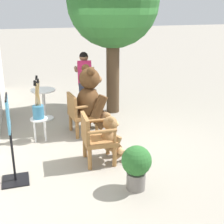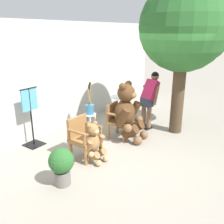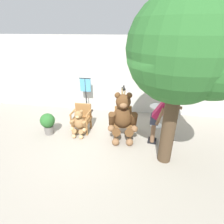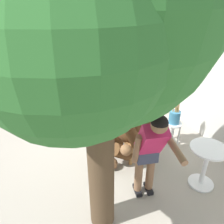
{
  "view_description": "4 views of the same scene",
  "coord_description": "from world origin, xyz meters",
  "px_view_note": "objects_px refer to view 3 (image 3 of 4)",
  "views": [
    {
      "loc": [
        -5.34,
        1.81,
        2.6
      ],
      "look_at": [
        -0.02,
        0.21,
        0.65
      ],
      "focal_mm": 50.0,
      "sensor_mm": 36.0,
      "label": 1
    },
    {
      "loc": [
        -4.19,
        -2.55,
        2.56
      ],
      "look_at": [
        -0.09,
        0.36,
        0.91
      ],
      "focal_mm": 40.0,
      "sensor_mm": 36.0,
      "label": 2
    },
    {
      "loc": [
        1.05,
        -3.99,
        3.0
      ],
      "look_at": [
        0.36,
        0.4,
        0.86
      ],
      "focal_mm": 28.0,
      "sensor_mm": 36.0,
      "label": 3
    },
    {
      "loc": [
        3.71,
        -0.9,
        2.68
      ],
      "look_at": [
        -0.09,
        0.45,
        0.58
      ],
      "focal_mm": 35.0,
      "sensor_mm": 36.0,
      "label": 4
    }
  ],
  "objects_px": {
    "wooden_chair_right": "(123,120)",
    "teddy_bear_small": "(79,123)",
    "wooden_chair_left": "(82,117)",
    "brush_bucket": "(123,104)",
    "white_stool": "(123,111)",
    "person_visitor": "(160,114)",
    "potted_plant": "(48,122)",
    "teddy_bear_large": "(123,117)",
    "round_side_table": "(158,114)",
    "patio_tree": "(187,54)",
    "clothing_display_stand": "(86,95)"
  },
  "relations": [
    {
      "from": "brush_bucket",
      "to": "teddy_bear_small",
      "type": "bearing_deg",
      "value": -137.14
    },
    {
      "from": "white_stool",
      "to": "brush_bucket",
      "type": "xyz_separation_m",
      "value": [
        0.0,
        -0.0,
        0.3
      ]
    },
    {
      "from": "wooden_chair_left",
      "to": "wooden_chair_right",
      "type": "distance_m",
      "value": 1.3
    },
    {
      "from": "potted_plant",
      "to": "teddy_bear_large",
      "type": "bearing_deg",
      "value": 2.77
    },
    {
      "from": "white_stool",
      "to": "patio_tree",
      "type": "height_order",
      "value": "patio_tree"
    },
    {
      "from": "white_stool",
      "to": "teddy_bear_small",
      "type": "bearing_deg",
      "value": -137.08
    },
    {
      "from": "person_visitor",
      "to": "round_side_table",
      "type": "relative_size",
      "value": 2.1
    },
    {
      "from": "teddy_bear_small",
      "to": "potted_plant",
      "type": "height_order",
      "value": "teddy_bear_small"
    },
    {
      "from": "white_stool",
      "to": "round_side_table",
      "type": "xyz_separation_m",
      "value": [
        1.17,
        -0.2,
        0.09
      ]
    },
    {
      "from": "round_side_table",
      "to": "teddy_bear_large",
      "type": "bearing_deg",
      "value": -139.8
    },
    {
      "from": "wooden_chair_left",
      "to": "brush_bucket",
      "type": "height_order",
      "value": "brush_bucket"
    },
    {
      "from": "white_stool",
      "to": "potted_plant",
      "type": "height_order",
      "value": "potted_plant"
    },
    {
      "from": "teddy_bear_small",
      "to": "wooden_chair_right",
      "type": "bearing_deg",
      "value": 12.37
    },
    {
      "from": "wooden_chair_left",
      "to": "potted_plant",
      "type": "relative_size",
      "value": 1.26
    },
    {
      "from": "patio_tree",
      "to": "potted_plant",
      "type": "xyz_separation_m",
      "value": [
        -3.52,
        0.74,
        -2.18
      ]
    },
    {
      "from": "brush_bucket",
      "to": "wooden_chair_right",
      "type": "bearing_deg",
      "value": -83.96
    },
    {
      "from": "wooden_chair_left",
      "to": "patio_tree",
      "type": "height_order",
      "value": "patio_tree"
    },
    {
      "from": "wooden_chair_left",
      "to": "white_stool",
      "type": "distance_m",
      "value": 1.48
    },
    {
      "from": "patio_tree",
      "to": "round_side_table",
      "type": "bearing_deg",
      "value": 95.25
    },
    {
      "from": "wooden_chair_left",
      "to": "person_visitor",
      "type": "distance_m",
      "value": 2.39
    },
    {
      "from": "wooden_chair_left",
      "to": "white_stool",
      "type": "height_order",
      "value": "wooden_chair_left"
    },
    {
      "from": "teddy_bear_large",
      "to": "teddy_bear_small",
      "type": "xyz_separation_m",
      "value": [
        -1.32,
        -0.03,
        -0.29
      ]
    },
    {
      "from": "person_visitor",
      "to": "potted_plant",
      "type": "distance_m",
      "value": 3.33
    },
    {
      "from": "person_visitor",
      "to": "round_side_table",
      "type": "distance_m",
      "value": 1.08
    },
    {
      "from": "person_visitor",
      "to": "wooden_chair_right",
      "type": "bearing_deg",
      "value": 162.15
    },
    {
      "from": "wooden_chair_left",
      "to": "brush_bucket",
      "type": "relative_size",
      "value": 1.01
    },
    {
      "from": "potted_plant",
      "to": "clothing_display_stand",
      "type": "height_order",
      "value": "clothing_display_stand"
    },
    {
      "from": "round_side_table",
      "to": "patio_tree",
      "type": "relative_size",
      "value": 0.19
    },
    {
      "from": "clothing_display_stand",
      "to": "patio_tree",
      "type": "bearing_deg",
      "value": -41.2
    },
    {
      "from": "teddy_bear_large",
      "to": "potted_plant",
      "type": "bearing_deg",
      "value": -177.23
    },
    {
      "from": "teddy_bear_large",
      "to": "person_visitor",
      "type": "distance_m",
      "value": 1.03
    },
    {
      "from": "potted_plant",
      "to": "clothing_display_stand",
      "type": "xyz_separation_m",
      "value": [
        0.72,
        1.7,
        0.32
      ]
    },
    {
      "from": "wooden_chair_right",
      "to": "teddy_bear_small",
      "type": "relative_size",
      "value": 1.03
    },
    {
      "from": "white_stool",
      "to": "patio_tree",
      "type": "distance_m",
      "value": 3.24
    },
    {
      "from": "wooden_chair_right",
      "to": "brush_bucket",
      "type": "bearing_deg",
      "value": 96.04
    },
    {
      "from": "teddy_bear_small",
      "to": "clothing_display_stand",
      "type": "bearing_deg",
      "value": 98.53
    },
    {
      "from": "white_stool",
      "to": "round_side_table",
      "type": "distance_m",
      "value": 1.19
    },
    {
      "from": "person_visitor",
      "to": "white_stool",
      "type": "xyz_separation_m",
      "value": [
        -1.11,
        1.17,
        -0.55
      ]
    },
    {
      "from": "white_stool",
      "to": "round_side_table",
      "type": "bearing_deg",
      "value": -9.67
    },
    {
      "from": "wooden_chair_right",
      "to": "teddy_bear_small",
      "type": "height_order",
      "value": "wooden_chair_right"
    },
    {
      "from": "round_side_table",
      "to": "brush_bucket",
      "type": "bearing_deg",
      "value": 170.35
    },
    {
      "from": "round_side_table",
      "to": "clothing_display_stand",
      "type": "bearing_deg",
      "value": 165.25
    },
    {
      "from": "wooden_chair_right",
      "to": "patio_tree",
      "type": "bearing_deg",
      "value": -41.71
    },
    {
      "from": "teddy_bear_small",
      "to": "patio_tree",
      "type": "xyz_separation_m",
      "value": [
        2.55,
        -0.82,
        2.16
      ]
    },
    {
      "from": "person_visitor",
      "to": "white_stool",
      "type": "distance_m",
      "value": 1.71
    },
    {
      "from": "white_stool",
      "to": "teddy_bear_large",
      "type": "bearing_deg",
      "value": -84.42
    },
    {
      "from": "teddy_bear_small",
      "to": "white_stool",
      "type": "bearing_deg",
      "value": 42.92
    },
    {
      "from": "patio_tree",
      "to": "potted_plant",
      "type": "bearing_deg",
      "value": 168.12
    },
    {
      "from": "person_visitor",
      "to": "potted_plant",
      "type": "height_order",
      "value": "person_visitor"
    },
    {
      "from": "wooden_chair_left",
      "to": "teddy_bear_large",
      "type": "bearing_deg",
      "value": -11.06
    }
  ]
}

